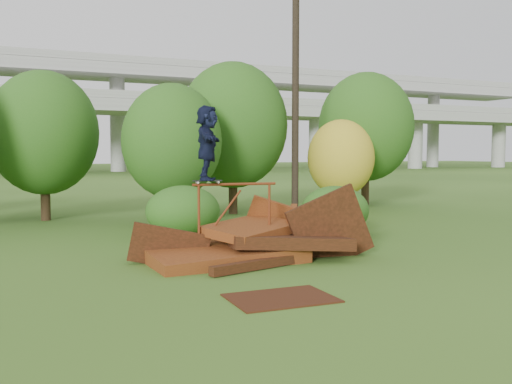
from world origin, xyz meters
name	(u,v)px	position (x,y,z in m)	size (l,w,h in m)	color
ground	(329,270)	(0.00, 0.00, 0.00)	(240.00, 240.00, 0.00)	#2D5116
scrap_pile	(253,244)	(-0.95, 1.85, 0.37)	(5.93, 3.12, 2.28)	#51220E
grind_rail	(235,207)	(-1.34, 2.03, 1.25)	(2.04, 0.29, 1.83)	#62240F
skateboard	(207,181)	(-2.00, 2.10, 1.89)	(0.69, 0.26, 0.07)	black
skater	(207,143)	(-2.00, 2.10, 2.77)	(1.61, 0.51, 1.74)	black
flat_plate	(281,298)	(-2.06, -1.70, 0.01)	(1.80, 1.29, 0.03)	#38190C
tree_1	(44,133)	(-4.72, 12.25, 3.27)	(4.02, 4.02, 5.59)	black
tree_2	(172,141)	(-0.74, 9.07, 2.94)	(3.53, 3.53, 4.97)	black
tree_3	(233,125)	(2.55, 11.38, 3.66)	(4.51, 4.51, 6.25)	black
tree_4	(341,158)	(7.07, 10.19, 2.30)	(2.87, 2.87, 3.96)	black
tree_5	(366,127)	(9.87, 12.29, 3.76)	(4.54, 4.54, 6.38)	black
shrub_left	(183,211)	(-1.34, 6.04, 0.78)	(2.26, 2.08, 1.56)	#1F5115
shrub_right	(335,210)	(3.03, 4.42, 0.76)	(2.15, 1.97, 1.52)	#1F5115
utility_pole	(295,82)	(4.59, 9.77, 5.34)	(1.40, 0.28, 10.53)	black
freeway_overpass	(47,88)	(0.00, 62.92, 10.32)	(160.00, 15.00, 13.70)	gray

